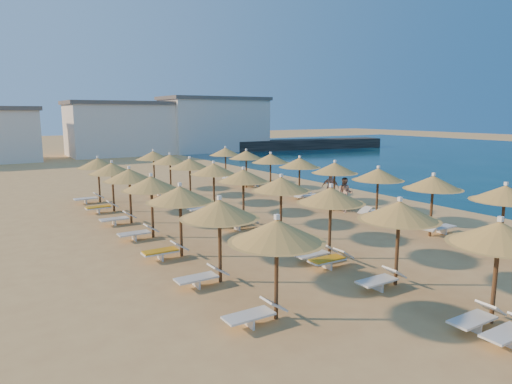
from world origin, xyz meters
TOP-DOWN VIEW (x-y plane):
  - ground at (0.00, 0.00)m, footprint 220.00×220.00m
  - jetty at (29.81, 41.18)m, footprint 30.24×9.00m
  - hotel_blocks at (3.28, 45.18)m, footprint 47.68×9.45m
  - parasol_row_east at (3.44, 0.75)m, footprint 2.71×32.96m
  - parasol_row_west at (-2.77, 0.75)m, footprint 2.71×32.96m
  - parasol_row_inland at (-7.65, 2.43)m, footprint 2.71×22.88m
  - loungers at (-1.38, 0.93)m, footprint 14.30×30.85m
  - beachgoer_a at (3.70, 1.78)m, footprint 0.52×0.66m
  - beachgoer_b at (4.40, 2.51)m, footprint 1.16×1.16m
  - beachgoer_c at (5.22, 4.79)m, footprint 1.11×1.10m

SIDE VIEW (x-z plane):
  - ground at x=0.00m, z-range 0.00..0.00m
  - loungers at x=-1.38m, z-range 0.01..0.67m
  - jetty at x=29.81m, z-range 0.00..1.50m
  - beachgoer_a at x=3.70m, z-range 0.00..1.59m
  - beachgoer_c at x=5.22m, z-range 0.00..1.88m
  - beachgoer_b at x=4.40m, z-range 0.00..1.90m
  - parasol_row_east at x=3.44m, z-range 1.00..4.01m
  - parasol_row_west at x=-2.77m, z-range 1.00..4.01m
  - parasol_row_inland at x=-7.65m, z-range 1.00..4.01m
  - hotel_blocks at x=3.28m, z-range -0.35..7.75m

